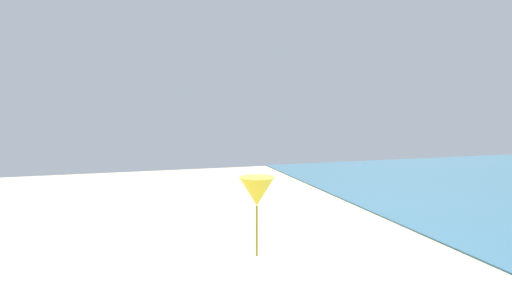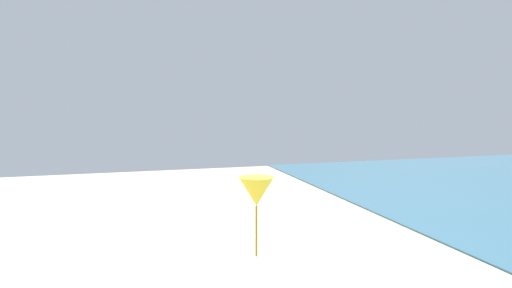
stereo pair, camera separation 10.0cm
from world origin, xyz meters
TOP-DOWN VIEW (x-y plane):
  - kite_yellow_delta at (4.16, 15.14)m, footprint 1.12×1.12m

SIDE VIEW (x-z plane):
  - kite_yellow_delta at x=4.16m, z-range 4.78..7.32m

